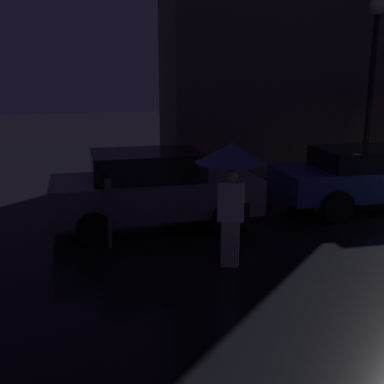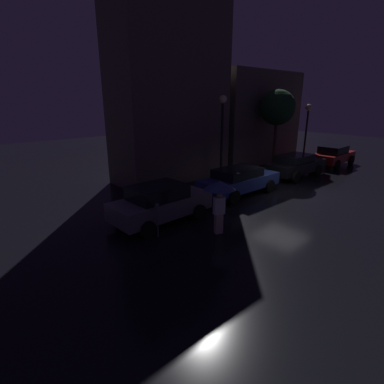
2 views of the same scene
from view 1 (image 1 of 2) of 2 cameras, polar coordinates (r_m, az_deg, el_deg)
name	(u,v)px [view 1 (image 1 of 2)]	position (r m, az deg, el deg)	size (l,w,h in m)	color
parked_car_grey	(153,188)	(9.60, -4.63, 0.47)	(4.08, 1.94, 1.52)	slate
parked_car_blue	(375,176)	(11.63, 20.88, 1.81)	(4.60, 1.94, 1.39)	navy
pedestrian_with_umbrella	(232,166)	(7.40, 4.75, 3.08)	(1.12, 1.12, 1.99)	beige
parking_meter	(109,206)	(8.46, -9.85, -1.64)	(0.12, 0.10, 1.24)	#4C5154
street_lamp_near	(374,55)	(14.08, 20.74, 14.99)	(0.45, 0.45, 4.92)	black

